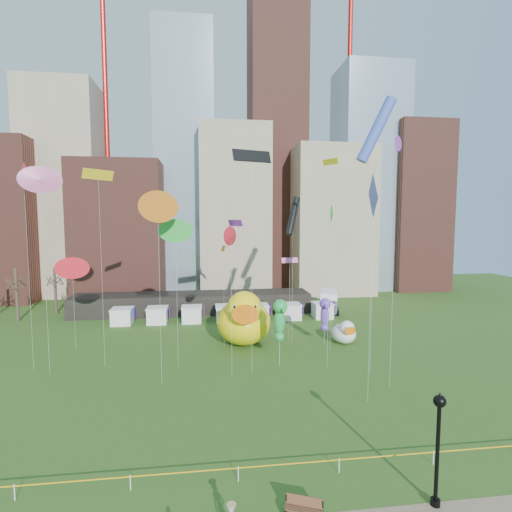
{
  "coord_description": "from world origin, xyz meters",
  "views": [
    {
      "loc": [
        -1.63,
        -20.82,
        14.87
      ],
      "look_at": [
        2.44,
        11.1,
        12.0
      ],
      "focal_mm": 27.0,
      "sensor_mm": 36.0,
      "label": 1
    }
  ],
  "objects": [
    {
      "name": "kite_12",
      "position": [
        10.4,
        16.06,
        20.29
      ],
      "size": [
        1.21,
        1.76,
        20.99
      ],
      "color": "silver",
      "rests_on": "ground"
    },
    {
      "name": "ground",
      "position": [
        0.0,
        0.0,
        0.0
      ],
      "size": [
        160.0,
        160.0,
        0.0
      ],
      "primitive_type": "plane",
      "color": "#35591B",
      "rests_on": "ground"
    },
    {
      "name": "kite_0",
      "position": [
        -17.1,
        25.58,
        9.55
      ],
      "size": [
        2.55,
        0.64,
        10.81
      ],
      "color": "silver",
      "rests_on": "ground"
    },
    {
      "name": "crane_right",
      "position": [
        30.89,
        64.0,
        46.9
      ],
      "size": [
        23.0,
        1.0,
        76.0
      ],
      "color": "red",
      "rests_on": "ground"
    },
    {
      "name": "kite_13",
      "position": [
        14.11,
        14.08,
        23.35
      ],
      "size": [
        3.7,
        1.65,
        26.4
      ],
      "color": "silver",
      "rests_on": "ground"
    },
    {
      "name": "bare_trees",
      "position": [
        -30.17,
        40.54,
        4.01
      ],
      "size": [
        8.44,
        6.44,
        8.5
      ],
      "color": "#382B21",
      "rests_on": "ground"
    },
    {
      "name": "kite_9",
      "position": [
        -17.14,
        18.12,
        18.81
      ],
      "size": [
        2.45,
        1.37,
        20.11
      ],
      "color": "silver",
      "rests_on": "ground"
    },
    {
      "name": "caution_tape",
      "position": [
        0.0,
        0.0,
        0.68
      ],
      "size": [
        50.0,
        0.06,
        0.9
      ],
      "color": "white",
      "rests_on": "ground"
    },
    {
      "name": "lamppost",
      "position": [
        10.12,
        -3.2,
        3.77
      ],
      "size": [
        0.64,
        0.64,
        6.17
      ],
      "color": "black",
      "rests_on": "footpath"
    },
    {
      "name": "kite_6",
      "position": [
        0.27,
        24.03,
        11.65
      ],
      "size": [
        0.53,
        2.31,
        12.09
      ],
      "color": "silver",
      "rests_on": "ground"
    },
    {
      "name": "crane_left",
      "position": [
        -21.11,
        64.0,
        46.9
      ],
      "size": [
        23.0,
        1.0,
        76.0
      ],
      "color": "red",
      "rests_on": "ground"
    },
    {
      "name": "kite_14",
      "position": [
        -5.95,
        14.47,
        16.19
      ],
      "size": [
        2.36,
        2.17,
        17.63
      ],
      "color": "silver",
      "rests_on": "ground"
    },
    {
      "name": "vendor_tents",
      "position": [
        1.02,
        36.0,
        1.11
      ],
      "size": [
        33.24,
        2.8,
        2.4
      ],
      "color": "white",
      "rests_on": "ground"
    },
    {
      "name": "kite_10",
      "position": [
        8.57,
        24.33,
        15.55
      ],
      "size": [
        2.35,
        2.67,
        17.92
      ],
      "color": "silver",
      "rests_on": "ground"
    },
    {
      "name": "big_duck",
      "position": [
        2.66,
        24.42,
        3.18
      ],
      "size": [
        7.0,
        9.17,
        6.93
      ],
      "rotation": [
        0.0,
        0.0,
        -0.06
      ],
      "color": "yellow",
      "rests_on": "ground"
    },
    {
      "name": "seahorse_green",
      "position": [
        5.67,
        17.17,
        5.17
      ],
      "size": [
        1.72,
        2.02,
        6.99
      ],
      "rotation": [
        0.0,
        0.0,
        0.19
      ],
      "color": "silver",
      "rests_on": "ground"
    },
    {
      "name": "kite_2",
      "position": [
        2.64,
        15.79,
        20.93
      ],
      "size": [
        3.79,
        1.59,
        21.62
      ],
      "color": "silver",
      "rests_on": "ground"
    },
    {
      "name": "kite_11",
      "position": [
        -4.68,
        17.7,
        13.97
      ],
      "size": [
        2.31,
        0.37,
        15.13
      ],
      "color": "silver",
      "rests_on": "ground"
    },
    {
      "name": "park_bench",
      "position": [
        3.07,
        -3.11,
        0.54
      ],
      "size": [
        2.0,
        1.28,
        0.98
      ],
      "rotation": [
        0.0,
        0.0,
        -0.38
      ],
      "color": "brown",
      "rests_on": "footpath"
    },
    {
      "name": "kite_16",
      "position": [
        -19.15,
        19.38,
        18.84
      ],
      "size": [
        1.79,
        1.96,
        20.6
      ],
      "color": "silver",
      "rests_on": "ground"
    },
    {
      "name": "kite_8",
      "position": [
        0.6,
        15.0,
        13.51
      ],
      "size": [
        1.08,
        1.66,
        14.43
      ],
      "color": "silver",
      "rests_on": "ground"
    },
    {
      "name": "seahorse_purple",
      "position": [
        12.37,
        23.29,
        4.05
      ],
      "size": [
        1.48,
        1.79,
        5.74
      ],
      "rotation": [
        0.0,
        0.0,
        -0.09
      ],
      "color": "silver",
      "rests_on": "ground"
    },
    {
      "name": "small_duck",
      "position": [
        14.89,
        23.38,
        1.41
      ],
      "size": [
        2.97,
        3.99,
        3.07
      ],
      "rotation": [
        0.0,
        0.0,
        0.02
      ],
      "color": "white",
      "rests_on": "ground"
    },
    {
      "name": "kite_7",
      "position": [
        14.51,
        10.76,
        21.28
      ],
      "size": [
        1.0,
        1.04,
        22.14
      ],
      "color": "silver",
      "rests_on": "ground"
    },
    {
      "name": "kite_15",
      "position": [
        2.08,
        29.52,
        14.61
      ],
      "size": [
        1.85,
        2.58,
        15.14
      ],
      "color": "silver",
      "rests_on": "ground"
    },
    {
      "name": "pavilion",
      "position": [
        -4.0,
        42.0,
        1.6
      ],
      "size": [
        38.0,
        6.0,
        3.2
      ],
      "primitive_type": "cube",
      "color": "black",
      "rests_on": "ground"
    },
    {
      "name": "kite_1",
      "position": [
        8.37,
        25.09,
        10.09
      ],
      "size": [
        2.14,
        0.75,
        10.5
      ],
      "color": "silver",
      "rests_on": "ground"
    },
    {
      "name": "kite_3",
      "position": [
        12.36,
        21.12,
        15.77
      ],
      "size": [
        0.93,
        1.74,
        16.72
      ],
      "color": "silver",
      "rests_on": "ground"
    },
    {
      "name": "skyline",
      "position": [
        2.25,
        61.06,
        21.44
      ],
      "size": [
        101.0,
        23.0,
        68.0
      ],
      "color": "brown",
      "rests_on": "ground"
    },
    {
      "name": "kite_5",
      "position": [
        11.44,
        8.44,
        16.76
      ],
      "size": [
        0.77,
        3.46,
        18.72
      ],
      "color": "silver",
      "rests_on": "ground"
    },
    {
      "name": "box_truck",
      "position": [
        18.54,
        40.9,
        1.64
      ],
      "size": [
        4.8,
        7.98,
        3.19
      ],
      "rotation": [
        0.0,
        0.0,
        -0.29
      ],
      "color": "white",
      "rests_on": "ground"
    },
    {
      "name": "kite_4",
      "position": [
        -12.26,
        19.47,
        19.4
      ],
      "size": [
        2.58,
        2.6,
        20.01
      ],
      "color": "silver",
      "rests_on": "ground"
    }
  ]
}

